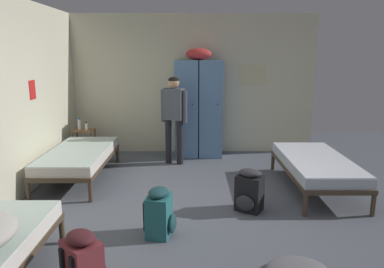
{
  "coord_description": "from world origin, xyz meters",
  "views": [
    {
      "loc": [
        -0.01,
        -4.33,
        1.97
      ],
      "look_at": [
        0.0,
        0.29,
        0.95
      ],
      "focal_mm": 34.19,
      "sensor_mm": 36.0,
      "label": 1
    }
  ],
  "objects_px": {
    "bed_right": "(315,164)",
    "locker_bank": "(198,107)",
    "backpack_black": "(248,191)",
    "person_traveler": "(173,112)",
    "lotion_bottle": "(86,126)",
    "backpack_maroon": "(83,264)",
    "shelf_unit": "(83,141)",
    "water_bottle": "(78,124)",
    "backpack_teal": "(159,213)",
    "bed_left_rear": "(78,156)"
  },
  "relations": [
    {
      "from": "person_traveler",
      "to": "backpack_teal",
      "type": "xyz_separation_m",
      "value": [
        -0.03,
        -2.71,
        -0.69
      ]
    },
    {
      "from": "bed_right",
      "to": "locker_bank",
      "type": "bearing_deg",
      "value": 132.18
    },
    {
      "from": "bed_right",
      "to": "person_traveler",
      "type": "distance_m",
      "value": 2.57
    },
    {
      "from": "lotion_bottle",
      "to": "backpack_teal",
      "type": "relative_size",
      "value": 0.29
    },
    {
      "from": "locker_bank",
      "to": "person_traveler",
      "type": "relative_size",
      "value": 1.32
    },
    {
      "from": "backpack_maroon",
      "to": "lotion_bottle",
      "type": "bearing_deg",
      "value": 105.12
    },
    {
      "from": "backpack_teal",
      "to": "shelf_unit",
      "type": "bearing_deg",
      "value": 119.31
    },
    {
      "from": "backpack_maroon",
      "to": "backpack_black",
      "type": "distance_m",
      "value": 2.31
    },
    {
      "from": "lotion_bottle",
      "to": "bed_right",
      "type": "bearing_deg",
      "value": -22.47
    },
    {
      "from": "backpack_black",
      "to": "person_traveler",
      "type": "bearing_deg",
      "value": 117.05
    },
    {
      "from": "shelf_unit",
      "to": "water_bottle",
      "type": "bearing_deg",
      "value": 165.96
    },
    {
      "from": "water_bottle",
      "to": "person_traveler",
      "type": "bearing_deg",
      "value": -10.1
    },
    {
      "from": "backpack_maroon",
      "to": "backpack_black",
      "type": "height_order",
      "value": "same"
    },
    {
      "from": "bed_right",
      "to": "lotion_bottle",
      "type": "distance_m",
      "value": 4.11
    },
    {
      "from": "water_bottle",
      "to": "backpack_teal",
      "type": "relative_size",
      "value": 0.4
    },
    {
      "from": "person_traveler",
      "to": "water_bottle",
      "type": "height_order",
      "value": "person_traveler"
    },
    {
      "from": "bed_right",
      "to": "bed_left_rear",
      "type": "height_order",
      "value": "same"
    },
    {
      "from": "locker_bank",
      "to": "person_traveler",
      "type": "bearing_deg",
      "value": -128.57
    },
    {
      "from": "backpack_maroon",
      "to": "person_traveler",
      "type": "bearing_deg",
      "value": 81.03
    },
    {
      "from": "backpack_maroon",
      "to": "bed_left_rear",
      "type": "bearing_deg",
      "value": 107.45
    },
    {
      "from": "shelf_unit",
      "to": "bed_left_rear",
      "type": "distance_m",
      "value": 1.2
    },
    {
      "from": "locker_bank",
      "to": "backpack_teal",
      "type": "relative_size",
      "value": 3.76
    },
    {
      "from": "locker_bank",
      "to": "bed_left_rear",
      "type": "bearing_deg",
      "value": -143.32
    },
    {
      "from": "backpack_black",
      "to": "bed_right",
      "type": "bearing_deg",
      "value": 34.57
    },
    {
      "from": "locker_bank",
      "to": "bed_left_rear",
      "type": "xyz_separation_m",
      "value": [
        -1.92,
        -1.43,
        -0.59
      ]
    },
    {
      "from": "person_traveler",
      "to": "backpack_teal",
      "type": "bearing_deg",
      "value": -90.65
    },
    {
      "from": "water_bottle",
      "to": "backpack_black",
      "type": "distance_m",
      "value": 3.73
    },
    {
      "from": "shelf_unit",
      "to": "lotion_bottle",
      "type": "height_order",
      "value": "lotion_bottle"
    },
    {
      "from": "shelf_unit",
      "to": "water_bottle",
      "type": "xyz_separation_m",
      "value": [
        -0.08,
        0.02,
        0.32
      ]
    },
    {
      "from": "locker_bank",
      "to": "backpack_maroon",
      "type": "height_order",
      "value": "locker_bank"
    },
    {
      "from": "locker_bank",
      "to": "lotion_bottle",
      "type": "bearing_deg",
      "value": -171.87
    },
    {
      "from": "person_traveler",
      "to": "locker_bank",
      "type": "bearing_deg",
      "value": 51.43
    },
    {
      "from": "backpack_teal",
      "to": "locker_bank",
      "type": "bearing_deg",
      "value": 81.69
    },
    {
      "from": "bed_right",
      "to": "water_bottle",
      "type": "relative_size",
      "value": 8.72
    },
    {
      "from": "lotion_bottle",
      "to": "backpack_maroon",
      "type": "distance_m",
      "value": 4.11
    },
    {
      "from": "backpack_teal",
      "to": "water_bottle",
      "type": "bearing_deg",
      "value": 120.29
    },
    {
      "from": "locker_bank",
      "to": "backpack_maroon",
      "type": "bearing_deg",
      "value": -103.61
    },
    {
      "from": "backpack_teal",
      "to": "backpack_black",
      "type": "bearing_deg",
      "value": 31.16
    },
    {
      "from": "backpack_teal",
      "to": "backpack_black",
      "type": "distance_m",
      "value": 1.26
    },
    {
      "from": "water_bottle",
      "to": "backpack_black",
      "type": "bearing_deg",
      "value": -39.82
    },
    {
      "from": "bed_left_rear",
      "to": "backpack_maroon",
      "type": "xyz_separation_m",
      "value": [
        0.89,
        -2.82,
        -0.12
      ]
    },
    {
      "from": "bed_left_rear",
      "to": "person_traveler",
      "type": "height_order",
      "value": "person_traveler"
    },
    {
      "from": "locker_bank",
      "to": "water_bottle",
      "type": "distance_m",
      "value": 2.28
    },
    {
      "from": "bed_right",
      "to": "shelf_unit",
      "type": "bearing_deg",
      "value": 157.39
    },
    {
      "from": "backpack_black",
      "to": "shelf_unit",
      "type": "bearing_deg",
      "value": 139.61
    },
    {
      "from": "shelf_unit",
      "to": "backpack_maroon",
      "type": "height_order",
      "value": "shelf_unit"
    },
    {
      "from": "person_traveler",
      "to": "backpack_maroon",
      "type": "relative_size",
      "value": 2.86
    },
    {
      "from": "lotion_bottle",
      "to": "backpack_maroon",
      "type": "relative_size",
      "value": 0.29
    },
    {
      "from": "locker_bank",
      "to": "water_bottle",
      "type": "relative_size",
      "value": 9.51
    },
    {
      "from": "person_traveler",
      "to": "bed_right",
      "type": "bearing_deg",
      "value": -31.43
    }
  ]
}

